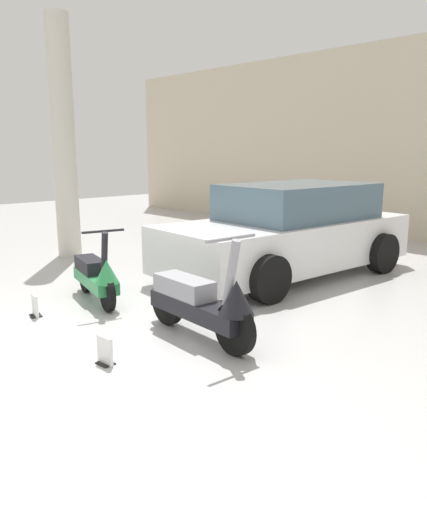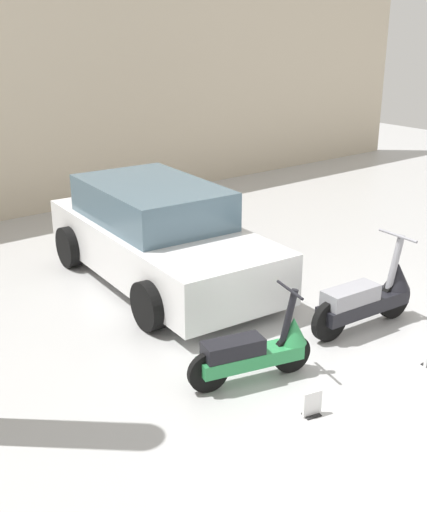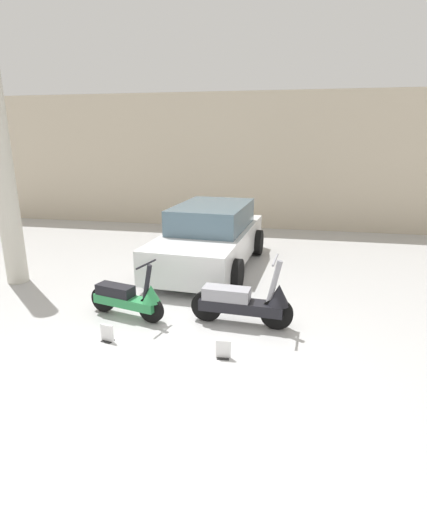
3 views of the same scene
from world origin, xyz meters
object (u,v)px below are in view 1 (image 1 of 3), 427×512
object	(u,v)px
placard_near_right_scooter	(105,352)
support_column_side	(63,139)
placard_near_left_scooter	(35,307)
scooter_front_left	(97,275)
scooter_front_right	(202,302)
car_rear_left	(289,232)

from	to	relation	value
placard_near_right_scooter	support_column_side	xyz separation A→B (m)	(-4.64, 2.12, 1.98)
placard_near_right_scooter	placard_near_left_scooter	bearing A→B (deg)	175.76
scooter_front_left	scooter_front_right	size ratio (longest dim) A/B	0.85
car_rear_left	support_column_side	size ratio (longest dim) A/B	1.01
car_rear_left	placard_near_left_scooter	world-z (taller)	car_rear_left
scooter_front_right	placard_near_right_scooter	xyz separation A→B (m)	(-0.17, -1.03, -0.29)
car_rear_left	support_column_side	bearing A→B (deg)	-59.80
scooter_front_right	support_column_side	bearing A→B (deg)	171.31
car_rear_left	placard_near_right_scooter	distance (m)	4.06
scooter_front_right	support_column_side	distance (m)	5.21
car_rear_left	placard_near_left_scooter	bearing A→B (deg)	-7.00
scooter_front_right	placard_near_right_scooter	world-z (taller)	scooter_front_right
scooter_front_right	support_column_side	xyz separation A→B (m)	(-4.81, 1.08, 1.69)
scooter_front_left	support_column_side	bearing A→B (deg)	172.38
car_rear_left	placard_near_right_scooter	size ratio (longest dim) A/B	16.25
scooter_front_right	car_rear_left	xyz separation A→B (m)	(-1.15, 2.86, 0.27)
placard_near_right_scooter	support_column_side	size ratio (longest dim) A/B	0.06
scooter_front_left	car_rear_left	distance (m)	3.06
scooter_front_left	car_rear_left	size ratio (longest dim) A/B	0.33
placard_near_left_scooter	support_column_side	distance (m)	4.04
support_column_side	placard_near_right_scooter	bearing A→B (deg)	-24.53
placard_near_left_scooter	placard_near_right_scooter	xyz separation A→B (m)	(1.73, -0.13, 0.00)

